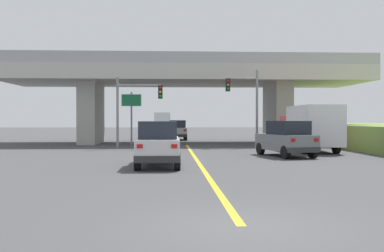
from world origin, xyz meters
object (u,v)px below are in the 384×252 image
Objects in this scene: traffic_signal_farside at (134,103)px; highway_sign at (131,106)px; sedan_oncoming at (177,130)px; traffic_signal_nearside at (247,99)px; box_truck at (310,127)px; semi_truck_distant at (163,123)px; suv_crossing at (286,139)px; suv_lead at (158,144)px.

traffic_signal_farside reaches higher than highway_sign.
sedan_oncoming is at bearing 66.63° from highway_sign.
traffic_signal_nearside reaches higher than traffic_signal_farside.
box_truck is 12.50m from traffic_signal_farside.
highway_sign is 30.76m from semi_truck_distant.
traffic_signal_farside is at bearing 163.00° from box_truck.
semi_truck_distant is (1.55, 34.97, -1.69)m from traffic_signal_farside.
semi_truck_distant is (2.08, 30.65, -1.56)m from highway_sign.
box_truck is 19.02m from sedan_oncoming.
traffic_signal_nearside is (4.99, -12.69, 2.65)m from sedan_oncoming.
traffic_signal_nearside is 8.43m from traffic_signal_farside.
sedan_oncoming is at bearing 91.92° from suv_crossing.
suv_crossing is at bearing -74.62° from sedan_oncoming.
box_truck is at bearing -75.07° from semi_truck_distant.
traffic_signal_farside is at bearing -83.00° from highway_sign.
suv_crossing is (7.09, 4.93, -0.00)m from suv_lead.
suv_crossing is 0.65× the size of semi_truck_distant.
suv_lead is 0.78× the size of traffic_signal_nearside.
box_truck reaches higher than suv_crossing.
highway_sign is 0.61× the size of semi_truck_distant.
traffic_signal_farside is (-11.84, 3.62, 1.75)m from box_truck.
traffic_signal_farside is at bearing -104.23° from sedan_oncoming.
traffic_signal_nearside is 0.82× the size of semi_truck_distant.
suv_crossing is 0.66× the size of box_truck.
suv_lead is 47.50m from semi_truck_distant.
traffic_signal_nearside is at bearing 128.31° from box_truck.
traffic_signal_nearside reaches higher than sedan_oncoming.
traffic_signal_nearside is at bearing 5.01° from traffic_signal_farside.
suv_crossing is 43.25m from semi_truck_distant.
highway_sign is (-2.62, 16.85, 2.18)m from suv_lead.
box_truck reaches higher than sedan_oncoming.
traffic_signal_nearside is at bearing 81.94° from suv_crossing.
sedan_oncoming is at bearing 116.33° from box_truck.
traffic_signal_farside is (-9.18, 7.60, 2.32)m from suv_crossing.
traffic_signal_nearside is 1.13× the size of traffic_signal_farside.
suv_lead is 12.91m from traffic_signal_farside.
suv_crossing is 1.02× the size of sedan_oncoming.
traffic_signal_nearside is at bearing -78.69° from semi_truck_distant.
box_truck is 1.59× the size of highway_sign.
suv_lead is at bearing -80.53° from traffic_signal_farside.
sedan_oncoming is at bearing 111.48° from traffic_signal_nearside.
traffic_signal_farside reaches higher than semi_truck_distant.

